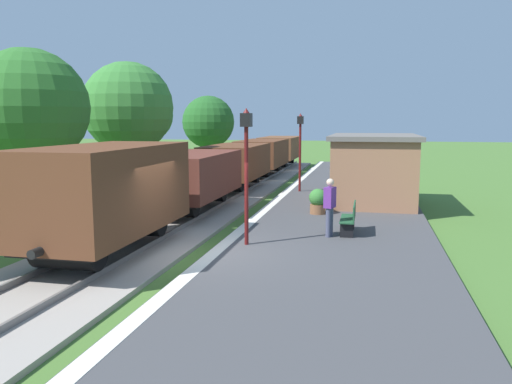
{
  "coord_description": "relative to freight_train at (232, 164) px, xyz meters",
  "views": [
    {
      "loc": [
        4.21,
        -12.31,
        3.62
      ],
      "look_at": [
        0.45,
        4.67,
        1.18
      ],
      "focal_mm": 35.97,
      "sensor_mm": 36.0,
      "label": 1
    }
  ],
  "objects": [
    {
      "name": "ground_plane",
      "position": [
        2.4,
        -12.12,
        -1.46
      ],
      "size": [
        160.0,
        160.0,
        0.0
      ],
      "primitive_type": "plane",
      "color": "#47702D"
    },
    {
      "name": "person_waiting",
      "position": [
        5.53,
        -9.66,
        -0.28
      ],
      "size": [
        0.35,
        0.44,
        1.71
      ],
      "rotation": [
        0.0,
        0.0,
        2.81
      ],
      "color": "#474C66",
      "rests_on": "platform_slab"
    },
    {
      "name": "track_ballast",
      "position": [
        -0.0,
        -12.12,
        -1.4
      ],
      "size": [
        3.8,
        60.0,
        0.12
      ],
      "primitive_type": "cube",
      "color": "#9E9389",
      "rests_on": "ground"
    },
    {
      "name": "freight_train",
      "position": [
        0.0,
        0.0,
        0.0
      ],
      "size": [
        2.5,
        32.6,
        2.72
      ],
      "color": "brown",
      "rests_on": "rail_near"
    },
    {
      "name": "platform_slab",
      "position": [
        5.6,
        -12.12,
        -1.34
      ],
      "size": [
        6.0,
        60.0,
        0.25
      ],
      "primitive_type": "cube",
      "color": "#424244",
      "rests_on": "ground"
    },
    {
      "name": "lamp_post_far",
      "position": [
        3.4,
        -0.22,
        1.34
      ],
      "size": [
        0.28,
        0.28,
        3.7
      ],
      "color": "#591414",
      "rests_on": "platform_slab"
    },
    {
      "name": "lamp_post_near",
      "position": [
        3.4,
        -11.11,
        1.34
      ],
      "size": [
        0.28,
        0.28,
        3.7
      ],
      "color": "#591414",
      "rests_on": "platform_slab"
    },
    {
      "name": "station_hut",
      "position": [
        6.8,
        -2.61,
        0.19
      ],
      "size": [
        3.5,
        5.8,
        2.78
      ],
      "color": "#9E6B4C",
      "rests_on": "platform_slab"
    },
    {
      "name": "bench_near_hut",
      "position": [
        6.11,
        -9.08,
        -0.74
      ],
      "size": [
        0.42,
        1.5,
        0.91
      ],
      "color": "#1E4C2D",
      "rests_on": "platform_slab"
    },
    {
      "name": "platform_edge_stripe",
      "position": [
        2.8,
        -12.12,
        -1.21
      ],
      "size": [
        0.36,
        60.0,
        0.01
      ],
      "primitive_type": "cube",
      "color": "silver",
      "rests_on": "platform_slab"
    },
    {
      "name": "tree_field_distant",
      "position": [
        -5.1,
        12.16,
        2.03
      ],
      "size": [
        3.85,
        3.85,
        5.42
      ],
      "color": "#4C3823",
      "rests_on": "ground"
    },
    {
      "name": "rail_far",
      "position": [
        -0.72,
        -12.12,
        -1.27
      ],
      "size": [
        0.07,
        60.0,
        0.14
      ],
      "primitive_type": "cube",
      "color": "slate",
      "rests_on": "track_ballast"
    },
    {
      "name": "bench_down_platform",
      "position": [
        6.11,
        1.55,
        -0.74
      ],
      "size": [
        0.42,
        1.5,
        0.91
      ],
      "color": "#1E4C2D",
      "rests_on": "platform_slab"
    },
    {
      "name": "tree_field_left",
      "position": [
        -6.98,
        5.53,
        2.46
      ],
      "size": [
        3.27,
        3.27,
        5.57
      ],
      "color": "#4C3823",
      "rests_on": "ground"
    },
    {
      "name": "potted_planter",
      "position": [
        4.84,
        -6.02,
        -0.74
      ],
      "size": [
        0.64,
        0.64,
        0.92
      ],
      "color": "brown",
      "rests_on": "platform_slab"
    },
    {
      "name": "tree_trackside_far",
      "position": [
        -3.95,
        -3.12,
        2.71
      ],
      "size": [
        4.04,
        4.04,
        6.2
      ],
      "color": "#4C3823",
      "rests_on": "ground"
    },
    {
      "name": "tree_trackside_mid",
      "position": [
        -4.94,
        -8.58,
        2.59
      ],
      "size": [
        4.07,
        4.07,
        6.1
      ],
      "color": "#4C3823",
      "rests_on": "ground"
    },
    {
      "name": "rail_near",
      "position": [
        0.72,
        -12.12,
        -1.27
      ],
      "size": [
        0.07,
        60.0,
        0.14
      ],
      "primitive_type": "cube",
      "color": "slate",
      "rests_on": "track_ballast"
    }
  ]
}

